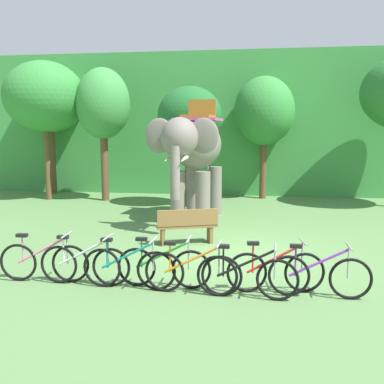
{
  "coord_description": "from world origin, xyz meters",
  "views": [
    {
      "loc": [
        0.45,
        -9.44,
        2.79
      ],
      "look_at": [
        -1.07,
        1.0,
        1.3
      ],
      "focal_mm": 40.78,
      "sensor_mm": 36.0,
      "label": 1
    }
  ],
  "objects": [
    {
      "name": "wooden_bench",
      "position": [
        -1.19,
        0.95,
        0.48
      ],
      "size": [
        1.55,
        0.89,
        0.89
      ],
      "color": "brown",
      "rests_on": "ground"
    },
    {
      "name": "bike_green",
      "position": [
        -1.14,
        -2.09,
        0.39
      ],
      "size": [
        1.71,
        0.52,
        0.92
      ],
      "color": "black",
      "rests_on": "ground"
    },
    {
      "name": "bike_pink",
      "position": [
        -3.39,
        -2.1,
        0.39
      ],
      "size": [
        1.71,
        0.52,
        0.92
      ],
      "color": "black",
      "rests_on": "ground"
    },
    {
      "name": "bike_red",
      "position": [
        0.83,
        -2.04,
        0.39
      ],
      "size": [
        1.7,
        0.52,
        0.92
      ],
      "color": "black",
      "rests_on": "ground"
    },
    {
      "name": "foliage_hedge",
      "position": [
        0.0,
        12.35,
        3.07
      ],
      "size": [
        36.0,
        6.0,
        6.13
      ],
      "primitive_type": "cube",
      "color": "#3D8E42",
      "rests_on": "ground"
    },
    {
      "name": "tree_far_left",
      "position": [
        -5.5,
        7.24,
        3.8
      ],
      "size": [
        2.11,
        2.11,
        5.22
      ],
      "color": "brown",
      "rests_on": "ground"
    },
    {
      "name": "tree_far_right",
      "position": [
        -1.93,
        6.35,
        3.27
      ],
      "size": [
        2.33,
        2.33,
        4.38
      ],
      "color": "brown",
      "rests_on": "ground"
    },
    {
      "name": "elephant",
      "position": [
        -1.38,
        3.78,
        2.2
      ],
      "size": [
        2.11,
        4.21,
        3.78
      ],
      "color": "slate",
      "rests_on": "ground"
    },
    {
      "name": "bike_teal",
      "position": [
        -1.74,
        -2.23,
        0.39
      ],
      "size": [
        1.71,
        0.52,
        0.92
      ],
      "color": "black",
      "rests_on": "ground"
    },
    {
      "name": "bike_orange",
      "position": [
        -0.58,
        -2.32,
        0.39
      ],
      "size": [
        1.71,
        0.52,
        0.92
      ],
      "color": "black",
      "rests_on": "ground"
    },
    {
      "name": "ground_plane",
      "position": [
        0.0,
        0.0,
        0.0
      ],
      "size": [
        80.0,
        80.0,
        0.0
      ],
      "primitive_type": "plane",
      "color": "#567F47"
    },
    {
      "name": "tree_right",
      "position": [
        -7.87,
        7.14,
        4.11
      ],
      "size": [
        3.19,
        3.19,
        5.51
      ],
      "color": "brown",
      "rests_on": "ground"
    },
    {
      "name": "bike_black",
      "position": [
        0.35,
        -2.39,
        0.39
      ],
      "size": [
        1.71,
        0.52,
        0.92
      ],
      "color": "black",
      "rests_on": "ground"
    },
    {
      "name": "bike_white",
      "position": [
        -2.59,
        -2.15,
        0.39
      ],
      "size": [
        1.71,
        0.52,
        0.92
      ],
      "color": "black",
      "rests_on": "ground"
    },
    {
      "name": "bike_purple",
      "position": [
        1.55,
        -2.18,
        0.39
      ],
      "size": [
        1.71,
        0.52,
        0.92
      ],
      "color": "black",
      "rests_on": "ground"
    },
    {
      "name": "tree_center_left",
      "position": [
        -8.48,
        8.81,
        3.98
      ],
      "size": [
        2.95,
        2.95,
        5.32
      ],
      "color": "brown",
      "rests_on": "ground"
    },
    {
      "name": "tree_center_right",
      "position": [
        0.77,
        8.69,
        3.56
      ],
      "size": [
        2.44,
        2.44,
        4.96
      ],
      "color": "brown",
      "rests_on": "ground"
    }
  ]
}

